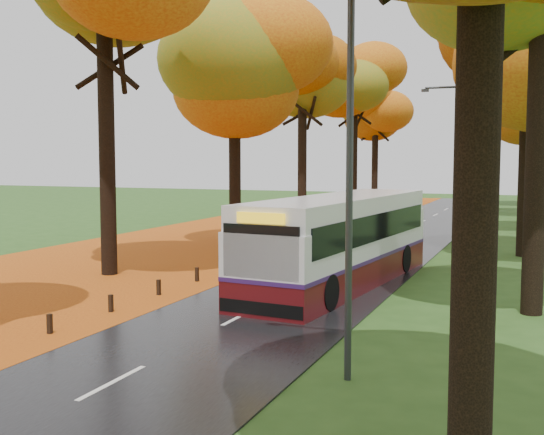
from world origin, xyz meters
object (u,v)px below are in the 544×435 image
Objects in this scene: streetlamp_mid at (464,152)px; car_white at (364,220)px; car_silver at (382,214)px; car_dark at (394,210)px; streetlamp_far at (495,154)px; bus at (340,239)px; streetlamp_near at (337,143)px.

streetlamp_mid reaches higher than car_white.
car_silver is 0.91× the size of car_dark.
car_dark is (-6.26, -8.14, -4.09)m from streetlamp_far.
car_white is 0.89× the size of car_dark.
bus is at bearing -77.45° from car_white.
streetlamp_near is at bearing -90.00° from streetlamp_far.
car_white is (-3.59, 17.45, -1.00)m from bus.
car_silver is at bearing -117.55° from streetlamp_far.
bus is at bearing -102.33° from streetlamp_mid.
car_dark is (0.04, 8.78, -0.02)m from car_white.
car_silver is at bearing -105.70° from car_dark.
car_white reaches higher than car_dark.
streetlamp_mid is (0.00, 22.00, 0.00)m from streetlamp_near.
streetlamp_far is at bearing 91.24° from bus.
car_silver is (0.00, 4.85, -0.00)m from car_white.
car_silver is (-3.59, 22.30, -1.00)m from bus.
bus reaches higher than car_white.
streetlamp_far is at bearing 37.27° from car_dark.
bus is 17.84m from car_white.
car_white is at bearing -110.42° from streetlamp_far.
streetlamp_near is at bearing -68.60° from bus.
streetlamp_near is at bearing -68.94° from car_silver.
streetlamp_near is at bearing -95.27° from car_dark.
car_white is at bearing 107.38° from bus.
bus is 22.61m from car_silver.
car_silver is at bearing 122.38° from streetlamp_mid.
streetlamp_near reaches higher than car_white.
streetlamp_near reaches higher than bus.
bus is 2.93× the size of car_dark.
car_silver is at bearing 101.16° from streetlamp_near.
streetlamp_far is 11.05m from car_dark.
car_white is (-6.30, -16.92, -4.06)m from streetlamp_far.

